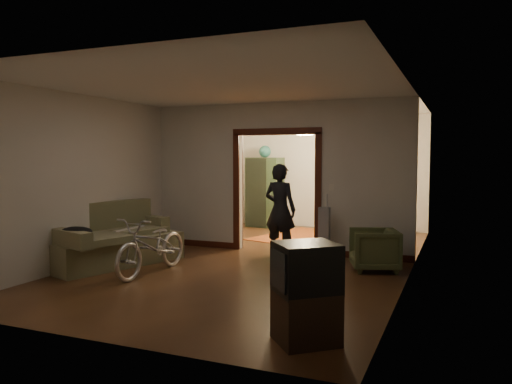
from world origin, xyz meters
The scene contains 24 objects.
floor centered at (0.00, 0.00, 0.00)m, with size 5.00×8.50×0.01m, color #3C2213.
ceiling centered at (0.00, 0.00, 2.80)m, with size 5.00×8.50×0.01m, color white.
wall_back centered at (0.00, 4.25, 1.40)m, with size 5.00×0.02×2.80m, color beige.
wall_left centered at (-2.50, 0.00, 1.40)m, with size 0.02×8.50×2.80m, color beige.
wall_right centered at (2.50, 0.00, 1.40)m, with size 0.02×8.50×2.80m, color beige.
partition_wall centered at (0.00, 0.75, 1.40)m, with size 5.00×0.14×2.80m, color beige.
door_casing centered at (0.00, 0.75, 1.10)m, with size 1.74×0.20×2.32m, color #3C160D.
far_window centered at (0.70, 4.21, 1.55)m, with size 0.98×0.06×1.28m, color black.
chandelier centered at (0.00, 2.50, 2.35)m, with size 0.24×0.24×0.24m, color #FFE0A5.
light_switch centered at (1.05, 0.68, 1.25)m, with size 0.08×0.01×0.12m, color silver.
sofa centered at (-2.15, -1.33, 0.51)m, with size 1.00×2.22×1.02m, color #676845.
rolled_paper centered at (-2.05, -1.03, 0.53)m, with size 0.10×0.10×0.79m, color beige.
jacket centered at (-2.10, -2.24, 0.68)m, with size 0.51×0.38×0.15m, color black.
bicycle centered at (-1.15, -1.66, 0.45)m, with size 0.59×1.69×0.89m, color silver.
armchair centered at (1.95, -0.15, 0.33)m, with size 0.71×0.73×0.66m, color #454F2C.
tv_stand centered at (1.84, -3.50, 0.25)m, with size 0.56×0.51×0.51m, color black.
crt_tv centered at (1.84, -3.50, 0.73)m, with size 0.56×0.50×0.49m, color black.
vacuum centered at (1.00, 0.40, 0.46)m, with size 0.28×0.22×0.92m, color gray.
person centered at (0.16, 0.45, 0.83)m, with size 0.61×0.40×1.67m, color black.
oriental_rug centered at (0.02, 2.61, 0.01)m, with size 1.78×2.34×0.02m, color maroon.
locker centered at (-1.44, 3.78, 0.89)m, with size 0.89×0.49×1.77m, color #273A22.
globe centered at (-1.44, 3.78, 1.94)m, with size 0.30×0.30×0.30m, color #1E5972.
desk centered at (1.01, 3.84, 0.37)m, with size 1.01×0.56×0.75m, color black.
desk_chair centered at (0.40, 3.24, 0.45)m, with size 0.40×0.40×0.89m, color black.
Camera 1 is at (3.20, -8.03, 1.79)m, focal length 35.00 mm.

